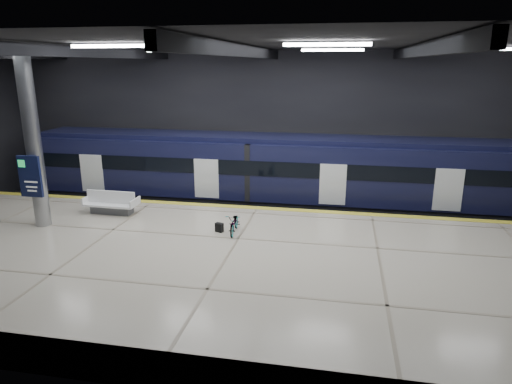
# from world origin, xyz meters

# --- Properties ---
(ground) EXTENTS (30.00, 30.00, 0.00)m
(ground) POSITION_xyz_m (0.00, 0.00, 0.00)
(ground) COLOR black
(ground) RESTS_ON ground
(room_shell) EXTENTS (30.10, 16.10, 8.05)m
(room_shell) POSITION_xyz_m (-0.00, 0.00, 5.72)
(room_shell) COLOR black
(room_shell) RESTS_ON ground
(platform) EXTENTS (30.00, 11.00, 1.10)m
(platform) POSITION_xyz_m (0.00, -2.50, 0.55)
(platform) COLOR beige
(platform) RESTS_ON ground
(safety_strip) EXTENTS (30.00, 0.40, 0.01)m
(safety_strip) POSITION_xyz_m (0.00, 2.75, 1.11)
(safety_strip) COLOR yellow
(safety_strip) RESTS_ON platform
(rails) EXTENTS (30.00, 1.52, 0.16)m
(rails) POSITION_xyz_m (0.00, 5.50, 0.08)
(rails) COLOR gray
(rails) RESTS_ON ground
(train) EXTENTS (29.40, 2.84, 3.79)m
(train) POSITION_xyz_m (2.07, 5.50, 2.06)
(train) COLOR black
(train) RESTS_ON ground
(bench) EXTENTS (2.28, 0.98, 1.00)m
(bench) POSITION_xyz_m (-6.01, 0.86, 1.45)
(bench) COLOR #595B60
(bench) RESTS_ON platform
(bicycle) EXTENTS (0.63, 1.55, 0.80)m
(bicycle) POSITION_xyz_m (-0.27, -0.46, 1.50)
(bicycle) COLOR #99999E
(bicycle) RESTS_ON platform
(pannier_bag) EXTENTS (0.34, 0.28, 0.35)m
(pannier_bag) POSITION_xyz_m (-0.87, -0.46, 1.28)
(pannier_bag) COLOR black
(pannier_bag) RESTS_ON platform
(info_column) EXTENTS (0.90, 0.78, 6.90)m
(info_column) POSITION_xyz_m (-8.00, -1.03, 4.46)
(info_column) COLOR #9EA0A5
(info_column) RESTS_ON platform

